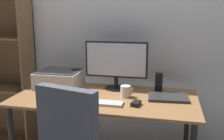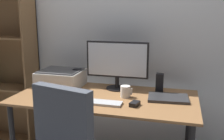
# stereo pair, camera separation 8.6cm
# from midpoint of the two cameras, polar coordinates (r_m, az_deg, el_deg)

# --- Properties ---
(back_wall) EXTENTS (6.40, 0.10, 2.60)m
(back_wall) POSITION_cam_midpoint_polar(r_m,az_deg,el_deg) (2.63, 0.43, 9.66)
(back_wall) COLOR silver
(back_wall) RESTS_ON ground
(desk) EXTENTS (1.52, 0.76, 0.74)m
(desk) POSITION_cam_midpoint_polar(r_m,az_deg,el_deg) (2.23, -2.63, -7.78)
(desk) COLOR olive
(desk) RESTS_ON ground
(monitor) EXTENTS (0.57, 0.20, 0.44)m
(monitor) POSITION_cam_midpoint_polar(r_m,az_deg,el_deg) (2.35, -0.13, 1.76)
(monitor) COLOR black
(monitor) RESTS_ON desk
(keyboard) EXTENTS (0.29, 0.11, 0.02)m
(keyboard) POSITION_cam_midpoint_polar(r_m,az_deg,el_deg) (2.02, -2.93, -7.23)
(keyboard) COLOR #B7BABC
(keyboard) RESTS_ON desk
(mouse) EXTENTS (0.08, 0.11, 0.03)m
(mouse) POSITION_cam_midpoint_polar(r_m,az_deg,el_deg) (1.99, 4.03, -7.35)
(mouse) COLOR black
(mouse) RESTS_ON desk
(coffee_mug) EXTENTS (0.10, 0.08, 0.10)m
(coffee_mug) POSITION_cam_midpoint_polar(r_m,az_deg,el_deg) (2.17, 1.86, -4.71)
(coffee_mug) COLOR white
(coffee_mug) RESTS_ON desk
(laptop) EXTENTS (0.34, 0.25, 0.02)m
(laptop) POSITION_cam_midpoint_polar(r_m,az_deg,el_deg) (2.19, 11.08, -5.88)
(laptop) COLOR #2D2D30
(laptop) RESTS_ON desk
(speaker_left) EXTENTS (0.06, 0.07, 0.17)m
(speaker_left) POSITION_cam_midpoint_polar(r_m,az_deg,el_deg) (2.50, -8.90, -1.70)
(speaker_left) COLOR black
(speaker_left) RESTS_ON desk
(speaker_right) EXTENTS (0.06, 0.07, 0.17)m
(speaker_right) POSITION_cam_midpoint_polar(r_m,az_deg,el_deg) (2.33, 9.18, -2.74)
(speaker_right) COLOR black
(speaker_right) RESTS_ON desk
(printer) EXTENTS (0.40, 0.34, 0.16)m
(printer) POSITION_cam_midpoint_polar(r_m,az_deg,el_deg) (2.51, -12.42, -1.88)
(printer) COLOR silver
(printer) RESTS_ON desk
(bookshelf) EXTENTS (0.67, 0.28, 1.80)m
(bookshelf) POSITION_cam_midpoint_polar(r_m,az_deg,el_deg) (3.05, -23.87, 1.20)
(bookshelf) COLOR brown
(bookshelf) RESTS_ON ground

